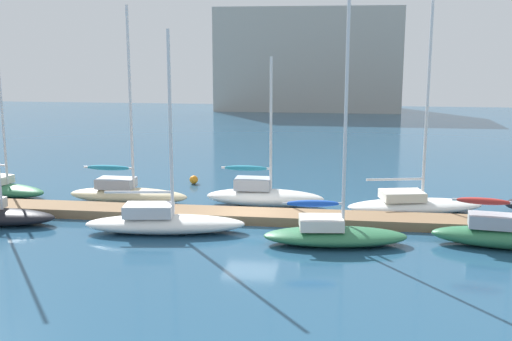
{
  "coord_description": "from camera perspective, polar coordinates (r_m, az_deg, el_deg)",
  "views": [
    {
      "loc": [
        3.97,
        -27.6,
        7.96
      ],
      "look_at": [
        0.0,
        2.0,
        2.0
      ],
      "focal_mm": 43.22,
      "sensor_mm": 36.0,
      "label": 1
    }
  ],
  "objects": [
    {
      "name": "sailboat_7",
      "position": [
        26.93,
        21.84,
        -5.4
      ],
      "size": [
        5.86,
        2.3,
        8.86
      ],
      "rotation": [
        0.0,
        0.0,
        -0.14
      ],
      "color": "#2D7047",
      "rests_on": "ground_plane"
    },
    {
      "name": "sailboat_2",
      "position": [
        32.84,
        -11.91,
        -1.93
      ],
      "size": [
        6.4,
        1.9,
        10.04
      ],
      "rotation": [
        0.0,
        0.0,
        -0.02
      ],
      "color": "beige",
      "rests_on": "ground_plane"
    },
    {
      "name": "ground_plane",
      "position": [
        29.0,
        -0.53,
        -4.65
      ],
      "size": [
        120.0,
        120.0,
        0.0
      ],
      "primitive_type": "plane",
      "color": "navy"
    },
    {
      "name": "harbor_building_distant",
      "position": [
        81.44,
        4.84,
        10.19
      ],
      "size": [
        23.42,
        9.04,
        12.94
      ],
      "primitive_type": "cube",
      "color": "#ADA89E",
      "rests_on": "ground_plane"
    },
    {
      "name": "sailboat_4",
      "position": [
        31.49,
        0.65,
        -2.23
      ],
      "size": [
        6.07,
        1.81,
        7.55
      ],
      "rotation": [
        0.0,
        0.0,
        -0.01
      ],
      "color": "white",
      "rests_on": "ground_plane"
    },
    {
      "name": "sailboat_0",
      "position": [
        36.41,
        -22.33,
        -1.46
      ],
      "size": [
        5.38,
        2.76,
        6.91
      ],
      "rotation": [
        0.0,
        0.0,
        -0.23
      ],
      "color": "#2D7047",
      "rests_on": "ground_plane"
    },
    {
      "name": "sailboat_5",
      "position": [
        25.58,
        7.16,
        -5.66
      ],
      "size": [
        6.09,
        2.66,
        10.1
      ],
      "rotation": [
        0.0,
        0.0,
        0.11
      ],
      "color": "#2D7047",
      "rests_on": "ground_plane"
    },
    {
      "name": "dock_pier",
      "position": [
        28.94,
        -0.53,
        -4.24
      ],
      "size": [
        32.68,
        1.8,
        0.43
      ],
      "primitive_type": "cube",
      "color": "#846647",
      "rests_on": "ground_plane"
    },
    {
      "name": "sailboat_3",
      "position": [
        27.3,
        -8.59,
        -4.65
      ],
      "size": [
        7.18,
        2.81,
        8.74
      ],
      "rotation": [
        0.0,
        0.0,
        0.13
      ],
      "color": "white",
      "rests_on": "ground_plane"
    },
    {
      "name": "mooring_buoy_orange",
      "position": [
        36.84,
        -5.78,
        -0.85
      ],
      "size": [
        0.5,
        0.5,
        0.5
      ],
      "primitive_type": "sphere",
      "color": "orange",
      "rests_on": "ground_plane"
    },
    {
      "name": "sailboat_6",
      "position": [
        31.24,
        14.39,
        -2.9
      ],
      "size": [
        7.03,
        3.48,
        10.76
      ],
      "rotation": [
        0.0,
        0.0,
        0.21
      ],
      "color": "white",
      "rests_on": "ground_plane"
    }
  ]
}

